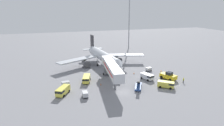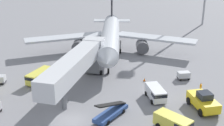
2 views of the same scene
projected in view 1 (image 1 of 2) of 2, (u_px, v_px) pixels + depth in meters
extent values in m
plane|color=gray|center=(123.00, 92.00, 58.01)|extent=(300.00, 300.00, 0.00)
cylinder|color=silver|center=(104.00, 57.00, 82.01)|extent=(6.44, 26.66, 3.81)
cone|color=silver|center=(120.00, 66.00, 68.96)|extent=(4.03, 3.49, 3.73)
cone|color=silver|center=(91.00, 49.00, 95.75)|extent=(4.09, 5.20, 3.62)
cube|color=#232328|center=(92.00, 42.00, 93.74)|extent=(0.74, 3.84, 6.10)
cube|color=silver|center=(97.00, 49.00, 95.20)|extent=(4.83, 3.22, 0.24)
cube|color=silver|center=(88.00, 49.00, 93.43)|extent=(4.83, 3.22, 0.24)
cube|color=silver|center=(123.00, 55.00, 88.40)|extent=(18.02, 8.61, 0.44)
cube|color=silver|center=(78.00, 60.00, 80.69)|extent=(17.40, 11.60, 0.44)
cylinder|color=#4C4C51|center=(118.00, 60.00, 86.71)|extent=(2.97, 3.68, 2.64)
cylinder|color=#4C4C51|center=(86.00, 63.00, 81.32)|extent=(2.97, 3.68, 2.64)
cylinder|color=gray|center=(114.00, 69.00, 73.54)|extent=(0.28, 0.28, 2.43)
cylinder|color=black|center=(114.00, 72.00, 73.86)|extent=(0.46, 1.13, 1.10)
cylinder|color=gray|center=(107.00, 61.00, 84.88)|extent=(0.28, 0.28, 2.43)
cylinder|color=black|center=(107.00, 64.00, 85.20)|extent=(0.46, 1.13, 1.10)
cylinder|color=gray|center=(97.00, 62.00, 83.19)|extent=(0.28, 0.28, 2.43)
cylinder|color=black|center=(97.00, 65.00, 83.51)|extent=(0.46, 1.13, 1.10)
cube|color=silver|center=(112.00, 69.00, 62.36)|extent=(5.41, 19.46, 2.70)
cube|color=red|center=(108.00, 69.00, 62.09)|extent=(2.09, 16.03, 0.44)
cube|color=silver|center=(107.00, 60.00, 72.04)|extent=(3.78, 3.21, 2.84)
cube|color=#232833|center=(106.00, 59.00, 73.21)|extent=(3.30, 0.66, 0.90)
cube|color=slate|center=(107.00, 69.00, 72.29)|extent=(2.76, 2.11, 3.42)
cylinder|color=black|center=(103.00, 74.00, 72.49)|extent=(0.40, 0.83, 0.80)
cylinder|color=black|center=(111.00, 74.00, 72.99)|extent=(0.40, 0.83, 0.80)
cylinder|color=slate|center=(115.00, 83.00, 59.58)|extent=(0.70, 0.70, 3.82)
cube|color=yellow|center=(168.00, 76.00, 67.69)|extent=(4.18, 5.95, 1.30)
cube|color=#232833|center=(169.00, 73.00, 67.19)|extent=(2.24, 2.28, 0.90)
cylinder|color=black|center=(175.00, 79.00, 67.22)|extent=(0.75, 1.17, 1.10)
cylinder|color=black|center=(170.00, 80.00, 65.83)|extent=(0.75, 1.17, 1.10)
cylinder|color=black|center=(166.00, 76.00, 69.90)|extent=(0.75, 1.17, 1.10)
cylinder|color=black|center=(162.00, 77.00, 68.51)|extent=(0.75, 1.17, 1.10)
cube|color=#2D4C8E|center=(138.00, 86.00, 60.69)|extent=(4.34, 6.07, 0.55)
cube|color=black|center=(138.00, 82.00, 60.33)|extent=(3.67, 5.74, 2.09)
cylinder|color=black|center=(141.00, 90.00, 58.92)|extent=(0.48, 0.63, 0.60)
cylinder|color=black|center=(135.00, 89.00, 59.21)|extent=(0.48, 0.63, 0.60)
cylinder|color=black|center=(141.00, 85.00, 62.32)|extent=(0.48, 0.63, 0.60)
cylinder|color=black|center=(136.00, 85.00, 62.60)|extent=(0.48, 0.63, 0.60)
cube|color=#E5DB4C|center=(86.00, 78.00, 65.76)|extent=(3.50, 5.84, 1.70)
cube|color=#1E232D|center=(86.00, 79.00, 63.86)|extent=(2.48, 2.27, 0.55)
cylinder|color=black|center=(89.00, 83.00, 64.36)|extent=(0.54, 0.76, 0.68)
cylinder|color=black|center=(83.00, 83.00, 64.30)|extent=(0.54, 0.76, 0.68)
cylinder|color=black|center=(90.00, 79.00, 67.63)|extent=(0.54, 0.76, 0.68)
cylinder|color=black|center=(84.00, 79.00, 67.58)|extent=(0.54, 0.76, 0.68)
cube|color=#E5DB4C|center=(63.00, 90.00, 56.33)|extent=(4.48, 5.65, 1.78)
cube|color=#1E232D|center=(60.00, 92.00, 54.50)|extent=(2.61, 2.52, 0.57)
cylinder|color=black|center=(64.00, 96.00, 54.77)|extent=(0.66, 0.77, 0.68)
cylinder|color=black|center=(57.00, 95.00, 55.19)|extent=(0.66, 0.77, 0.68)
cylinder|color=black|center=(69.00, 91.00, 57.92)|extent=(0.66, 0.77, 0.68)
cylinder|color=black|center=(63.00, 91.00, 58.34)|extent=(0.66, 0.77, 0.68)
cube|color=white|center=(147.00, 76.00, 67.92)|extent=(3.34, 4.93, 1.62)
cube|color=#1E232D|center=(150.00, 77.00, 66.64)|extent=(2.36, 2.02, 0.52)
cylinder|color=black|center=(152.00, 79.00, 67.58)|extent=(0.56, 0.76, 0.68)
cylinder|color=black|center=(148.00, 80.00, 66.49)|extent=(0.56, 0.76, 0.68)
cylinder|color=black|center=(146.00, 77.00, 69.75)|extent=(0.56, 0.76, 0.68)
cylinder|color=black|center=(142.00, 78.00, 68.65)|extent=(0.56, 0.76, 0.68)
cube|color=#E5DB4C|center=(166.00, 84.00, 61.03)|extent=(4.93, 4.53, 1.62)
cube|color=#1E232D|center=(172.00, 84.00, 60.38)|extent=(2.45, 2.52, 0.52)
cylinder|color=black|center=(171.00, 86.00, 61.58)|extent=(0.75, 0.71, 0.68)
cylinder|color=black|center=(170.00, 88.00, 59.86)|extent=(0.75, 0.71, 0.68)
cylinder|color=black|center=(161.00, 85.00, 62.60)|extent=(0.75, 0.71, 0.68)
cylinder|color=black|center=(160.00, 87.00, 60.89)|extent=(0.75, 0.71, 0.68)
cube|color=#38383D|center=(66.00, 85.00, 62.55)|extent=(2.43, 1.77, 0.22)
cube|color=silver|center=(65.00, 83.00, 62.39)|extent=(2.43, 1.77, 1.01)
cylinder|color=black|center=(68.00, 84.00, 63.49)|extent=(0.37, 0.18, 0.36)
cylinder|color=black|center=(69.00, 86.00, 62.35)|extent=(0.37, 0.18, 0.36)
cylinder|color=black|center=(63.00, 85.00, 62.81)|extent=(0.37, 0.18, 0.36)
cylinder|color=black|center=(64.00, 87.00, 61.67)|extent=(0.37, 0.18, 0.36)
cube|color=#38383D|center=(149.00, 70.00, 77.08)|extent=(2.32, 1.85, 0.22)
cube|color=silver|center=(149.00, 69.00, 76.93)|extent=(2.32, 1.85, 0.97)
cylinder|color=black|center=(149.00, 70.00, 77.99)|extent=(0.38, 0.21, 0.36)
cylinder|color=black|center=(151.00, 71.00, 77.00)|extent=(0.38, 0.21, 0.36)
cylinder|color=black|center=(146.00, 70.00, 77.23)|extent=(0.38, 0.21, 0.36)
cylinder|color=black|center=(148.00, 71.00, 76.24)|extent=(0.38, 0.21, 0.36)
cube|color=#38383D|center=(85.00, 96.00, 54.76)|extent=(1.49, 2.38, 0.22)
cube|color=silver|center=(85.00, 94.00, 54.58)|extent=(1.49, 2.38, 1.13)
cylinder|color=black|center=(88.00, 98.00, 54.20)|extent=(0.13, 0.36, 0.36)
cylinder|color=black|center=(83.00, 98.00, 53.87)|extent=(0.13, 0.36, 0.36)
cylinder|color=black|center=(87.00, 95.00, 55.71)|extent=(0.13, 0.36, 0.36)
cylinder|color=black|center=(82.00, 96.00, 55.38)|extent=(0.13, 0.36, 0.36)
cylinder|color=#1E2333|center=(161.00, 73.00, 73.04)|extent=(0.27, 0.27, 0.81)
cylinder|color=orange|center=(161.00, 72.00, 72.85)|extent=(0.36, 0.36, 0.64)
sphere|color=tan|center=(161.00, 70.00, 72.73)|extent=(0.22, 0.22, 0.22)
cylinder|color=#1E2333|center=(183.00, 82.00, 65.09)|extent=(0.32, 0.32, 0.84)
cylinder|color=#D8EA19|center=(184.00, 79.00, 64.89)|extent=(0.42, 0.42, 0.67)
sphere|color=tan|center=(184.00, 78.00, 64.77)|extent=(0.23, 0.23, 0.23)
cube|color=black|center=(101.00, 85.00, 63.33)|extent=(0.35, 0.35, 0.03)
cone|color=orange|center=(101.00, 84.00, 63.26)|extent=(0.30, 0.30, 0.51)
cube|color=black|center=(134.00, 74.00, 73.66)|extent=(0.40, 0.40, 0.03)
cone|color=orange|center=(134.00, 73.00, 73.58)|extent=(0.34, 0.34, 0.59)
cylinder|color=#93969B|center=(129.00, 22.00, 116.76)|extent=(0.56, 0.56, 30.26)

